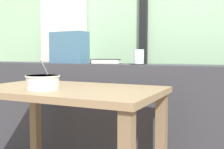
{
  "coord_description": "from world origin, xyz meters",
  "views": [
    {
      "loc": [
        0.9,
        -1.43,
        0.92
      ],
      "look_at": [
        0.08,
        0.32,
        0.78
      ],
      "focal_mm": 45.01,
      "sensor_mm": 36.0,
      "label": 1
    }
  ],
  "objects_px": {
    "breakfast_table": "(68,109)",
    "coaster_square": "(139,64)",
    "soup_bowl": "(43,82)",
    "throw_pillow": "(69,48)",
    "juice_glass": "(139,57)",
    "closed_book": "(106,61)"
  },
  "relations": [
    {
      "from": "closed_book",
      "to": "soup_bowl",
      "type": "xyz_separation_m",
      "value": [
        0.0,
        -0.77,
        -0.1
      ]
    },
    {
      "from": "juice_glass",
      "to": "throw_pillow",
      "type": "bearing_deg",
      "value": 176.3
    },
    {
      "from": "coaster_square",
      "to": "soup_bowl",
      "type": "relative_size",
      "value": 0.54
    },
    {
      "from": "coaster_square",
      "to": "soup_bowl",
      "type": "distance_m",
      "value": 0.79
    },
    {
      "from": "breakfast_table",
      "to": "throw_pillow",
      "type": "bearing_deg",
      "value": 123.23
    },
    {
      "from": "coaster_square",
      "to": "soup_bowl",
      "type": "height_order",
      "value": "soup_bowl"
    },
    {
      "from": "throw_pillow",
      "to": "breakfast_table",
      "type": "bearing_deg",
      "value": -56.77
    },
    {
      "from": "breakfast_table",
      "to": "coaster_square",
      "type": "bearing_deg",
      "value": 70.0
    },
    {
      "from": "throw_pillow",
      "to": "soup_bowl",
      "type": "bearing_deg",
      "value": -65.87
    },
    {
      "from": "juice_glass",
      "to": "throw_pillow",
      "type": "relative_size",
      "value": 0.33
    },
    {
      "from": "breakfast_table",
      "to": "closed_book",
      "type": "bearing_deg",
      "value": 96.5
    },
    {
      "from": "throw_pillow",
      "to": "soup_bowl",
      "type": "xyz_separation_m",
      "value": [
        0.34,
        -0.77,
        -0.21
      ]
    },
    {
      "from": "breakfast_table",
      "to": "coaster_square",
      "type": "distance_m",
      "value": 0.68
    },
    {
      "from": "coaster_square",
      "to": "juice_glass",
      "type": "bearing_deg",
      "value": 0.0
    },
    {
      "from": "breakfast_table",
      "to": "throw_pillow",
      "type": "height_order",
      "value": "throw_pillow"
    },
    {
      "from": "juice_glass",
      "to": "closed_book",
      "type": "bearing_deg",
      "value": 171.35
    },
    {
      "from": "breakfast_table",
      "to": "throw_pillow",
      "type": "relative_size",
      "value": 3.31
    },
    {
      "from": "breakfast_table",
      "to": "juice_glass",
      "type": "bearing_deg",
      "value": 70.0
    },
    {
      "from": "soup_bowl",
      "to": "juice_glass",
      "type": "bearing_deg",
      "value": 68.39
    },
    {
      "from": "closed_book",
      "to": "juice_glass",
      "type": "bearing_deg",
      "value": -8.65
    },
    {
      "from": "closed_book",
      "to": "soup_bowl",
      "type": "distance_m",
      "value": 0.78
    },
    {
      "from": "juice_glass",
      "to": "soup_bowl",
      "type": "relative_size",
      "value": 0.56
    }
  ]
}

